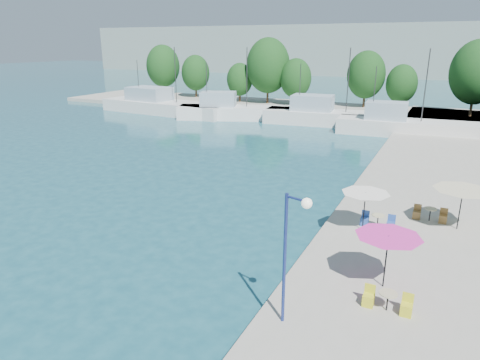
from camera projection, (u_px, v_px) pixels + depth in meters
The scene contains 21 objects.
quay_far at pixel (313, 109), 67.74m from camera, with size 90.00×16.00×0.60m, color #9A978B.
hill_west at pixel (331, 50), 154.06m from camera, with size 180.00×40.00×16.00m, color gray.
trawler_01 at pixel (163, 106), 66.04m from camera, with size 22.02×7.44×10.20m.
trawler_02 at pixel (232, 111), 60.75m from camera, with size 16.59×9.63×10.20m.
trawler_03 at pixel (328, 117), 56.51m from camera, with size 18.11×6.46×10.20m.
trawler_04 at pixel (402, 126), 49.98m from camera, with size 15.83×5.22×10.20m.
tree_01 at pixel (163, 66), 82.73m from camera, with size 6.40×6.40×9.47m.
tree_02 at pixel (196, 73), 79.38m from camera, with size 5.19×5.19×7.68m.
tree_03 at pixel (240, 79), 73.10m from camera, with size 4.43×4.43×6.56m.
tree_04 at pixel (268, 66), 70.70m from camera, with size 7.21×7.21×10.67m.
tree_05 at pixel (296, 78), 68.93m from camera, with size 5.04×5.04×7.46m.
tree_06 at pixel (366, 75), 66.58m from camera, with size 5.87×5.87×8.69m.
tree_07 at pixel (402, 84), 63.94m from camera, with size 4.59×4.59×6.79m.
tree_08 at pixel (477, 72), 57.89m from camera, with size 6.98×6.98×10.33m.
umbrella_pink at pixel (388, 242), 17.40m from camera, with size 2.72×2.72×2.33m.
umbrella_white at pixel (365, 197), 22.86m from camera, with size 2.57×2.57×2.17m.
umbrella_cream at pixel (463, 194), 22.97m from camera, with size 3.11×3.11×2.28m.
cafe_table_01 at pixel (387, 304), 16.34m from camera, with size 1.82×0.70×0.76m.
cafe_table_02 at pixel (377, 223), 23.66m from camera, with size 1.82×0.70×0.76m.
cafe_table_03 at pixel (430, 216), 24.59m from camera, with size 1.82×0.70×0.76m.
street_lamp at pixel (293, 237), 14.54m from camera, with size 1.01×0.46×5.03m.
Camera 1 is at (11.54, 0.93, 10.40)m, focal length 32.00 mm.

